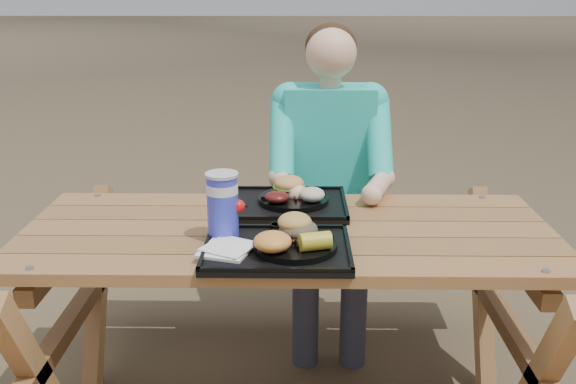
{
  "coord_description": "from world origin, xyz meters",
  "views": [
    {
      "loc": [
        0.03,
        -2.03,
        1.55
      ],
      "look_at": [
        0.0,
        0.0,
        0.88
      ],
      "focal_mm": 40.0,
      "sensor_mm": 36.0,
      "label": 1
    }
  ],
  "objects": [
    {
      "name": "plate_near",
      "position": [
        0.02,
        -0.22,
        0.78
      ],
      "size": [
        0.26,
        0.26,
        0.02
      ],
      "primitive_type": "cylinder",
      "color": "black",
      "rests_on": "tray_near"
    },
    {
      "name": "plate_far",
      "position": [
        0.02,
        0.22,
        0.78
      ],
      "size": [
        0.26,
        0.26,
        0.02
      ],
      "primitive_type": "cylinder",
      "color": "black",
      "rests_on": "tray_far"
    },
    {
      "name": "burger",
      "position": [
        0.0,
        0.26,
        0.84
      ],
      "size": [
        0.11,
        0.11,
        0.1
      ],
      "primitive_type": null,
      "color": "#D8964C",
      "rests_on": "plate_far"
    },
    {
      "name": "picnic_table",
      "position": [
        0.0,
        0.0,
        0.38
      ],
      "size": [
        1.8,
        1.49,
        0.75
      ],
      "primitive_type": null,
      "color": "#999999",
      "rests_on": "ground"
    },
    {
      "name": "cutlery_far",
      "position": [
        -0.19,
        0.22,
        0.77
      ],
      "size": [
        0.07,
        0.14,
        0.01
      ],
      "primitive_type": "cube",
      "rotation": [
        0.0,
        0.0,
        0.33
      ],
      "color": "black",
      "rests_on": "tray_far"
    },
    {
      "name": "corn_cob",
      "position": [
        0.08,
        -0.28,
        0.82
      ],
      "size": [
        0.11,
        0.11,
        0.05
      ],
      "primitive_type": null,
      "rotation": [
        0.0,
        0.0,
        0.26
      ],
      "color": "gold",
      "rests_on": "plate_near"
    },
    {
      "name": "condiment_mustard",
      "position": [
        0.03,
        -0.08,
        0.79
      ],
      "size": [
        0.06,
        0.06,
        0.03
      ],
      "primitive_type": "cylinder",
      "color": "yellow",
      "rests_on": "tray_near"
    },
    {
      "name": "sandwich",
      "position": [
        0.03,
        -0.17,
        0.85
      ],
      "size": [
        0.11,
        0.11,
        0.12
      ],
      "primitive_type": null,
      "color": "#BF9543",
      "rests_on": "plate_near"
    },
    {
      "name": "tray_far",
      "position": [
        -0.01,
        0.21,
        0.76
      ],
      "size": [
        0.45,
        0.35,
        0.02
      ],
      "primitive_type": "cube",
      "color": "black",
      "rests_on": "picnic_table"
    },
    {
      "name": "mac_cheese",
      "position": [
        -0.04,
        -0.28,
        0.82
      ],
      "size": [
        0.11,
        0.11,
        0.06
      ],
      "primitive_type": "ellipsoid",
      "color": "gold",
      "rests_on": "plate_near"
    },
    {
      "name": "potato_salad",
      "position": [
        0.08,
        0.17,
        0.82
      ],
      "size": [
        0.09,
        0.09,
        0.05
      ],
      "primitive_type": "ellipsoid",
      "color": "beige",
      "rests_on": "plate_far"
    },
    {
      "name": "soda_cup",
      "position": [
        -0.21,
        -0.12,
        0.87
      ],
      "size": [
        0.1,
        0.1,
        0.2
      ],
      "primitive_type": "cylinder",
      "color": "#1B25CB",
      "rests_on": "tray_near"
    },
    {
      "name": "tray_near",
      "position": [
        -0.03,
        -0.21,
        0.76
      ],
      "size": [
        0.45,
        0.35,
        0.02
      ],
      "primitive_type": "cube",
      "color": "black",
      "rests_on": "picnic_table"
    },
    {
      "name": "baked_beans",
      "position": [
        -0.04,
        0.15,
        0.81
      ],
      "size": [
        0.09,
        0.09,
        0.04
      ],
      "primitive_type": "ellipsoid",
      "color": "#571311",
      "rests_on": "plate_far"
    },
    {
      "name": "condiment_bbq",
      "position": [
        -0.04,
        -0.08,
        0.78
      ],
      "size": [
        0.04,
        0.04,
        0.03
      ],
      "primitive_type": "cylinder",
      "color": "black",
      "rests_on": "tray_near"
    },
    {
      "name": "diner",
      "position": [
        0.17,
        0.65,
        0.64
      ],
      "size": [
        0.48,
        0.84,
        1.28
      ],
      "primitive_type": null,
      "color": "#1AABBB",
      "rests_on": "ground"
    },
    {
      "name": "napkin_stack",
      "position": [
        -0.19,
        -0.25,
        0.78
      ],
      "size": [
        0.18,
        0.18,
        0.02
      ],
      "primitive_type": "cube",
      "rotation": [
        0.0,
        0.0,
        -0.28
      ],
      "color": "white",
      "rests_on": "tray_near"
    }
  ]
}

